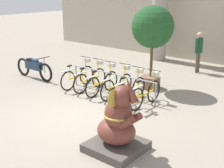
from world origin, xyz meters
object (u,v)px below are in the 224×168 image
at_px(bicycle_2, 103,82).
at_px(bicycle_1, 91,79).
at_px(potted_tree, 153,31).
at_px(bicycle_5, 146,93).
at_px(bicycle_3, 117,85).
at_px(motorcycle, 34,67).
at_px(person_pedestrian, 199,48).
at_px(bicycle_0, 78,76).
at_px(elephant_statue, 118,126).
at_px(bicycle_4, 131,89).

bearing_deg(bicycle_2, bicycle_1, 177.08).
bearing_deg(potted_tree, bicycle_5, -62.18).
bearing_deg(bicycle_3, motorcycle, -174.36).
height_order(bicycle_3, person_pedestrian, person_pedestrian).
bearing_deg(bicycle_1, bicycle_3, 1.53).
bearing_deg(bicycle_0, bicycle_1, 2.70).
distance_m(bicycle_3, motorcycle, 3.95).
relative_size(elephant_statue, motorcycle, 0.85).
relative_size(bicycle_5, potted_tree, 0.56).
bearing_deg(potted_tree, bicycle_2, -120.47).
bearing_deg(bicycle_1, bicycle_4, -1.26).
xyz_separation_m(bicycle_2, motorcycle, (-3.34, -0.33, 0.06)).
height_order(bicycle_0, bicycle_2, same).
bearing_deg(bicycle_5, person_pedestrian, 95.37).
distance_m(bicycle_2, bicycle_3, 0.60).
relative_size(bicycle_1, potted_tree, 0.56).
bearing_deg(motorcycle, bicycle_4, 4.01).
relative_size(bicycle_4, elephant_statue, 0.91).
distance_m(person_pedestrian, potted_tree, 3.30).
bearing_deg(bicycle_0, motorcycle, -171.31).
distance_m(bicycle_0, potted_tree, 3.13).
bearing_deg(elephant_statue, person_pedestrian, 101.19).
bearing_deg(bicycle_1, motorcycle, -172.60).
xyz_separation_m(bicycle_3, bicycle_4, (0.59, -0.07, 0.00)).
relative_size(bicycle_3, motorcycle, 0.77).
distance_m(bicycle_3, bicycle_5, 1.19).
bearing_deg(bicycle_4, bicycle_1, 178.74).
bearing_deg(person_pedestrian, motorcycle, -133.00).
xyz_separation_m(bicycle_4, person_pedestrian, (0.15, 4.70, 0.62)).
xyz_separation_m(bicycle_2, bicycle_5, (1.78, -0.02, 0.00)).
xyz_separation_m(bicycle_2, elephant_statue, (2.81, -2.74, 0.20)).
relative_size(bicycle_4, person_pedestrian, 0.96).
bearing_deg(motorcycle, potted_tree, 24.14).
height_order(bicycle_0, elephant_statue, elephant_statue).
bearing_deg(bicycle_4, motorcycle, -175.99).
height_order(bicycle_4, bicycle_5, same).
bearing_deg(motorcycle, person_pedestrian, 47.00).
relative_size(bicycle_0, bicycle_5, 1.00).
bearing_deg(bicycle_5, bicycle_2, 179.50).
relative_size(bicycle_1, bicycle_5, 1.00).
relative_size(bicycle_2, person_pedestrian, 0.96).
height_order(elephant_statue, potted_tree, potted_tree).
distance_m(bicycle_1, bicycle_2, 0.59).
relative_size(bicycle_0, bicycle_1, 1.00).
xyz_separation_m(person_pedestrian, potted_tree, (-0.40, -3.10, 1.05)).
bearing_deg(bicycle_1, bicycle_2, -2.92).
bearing_deg(bicycle_3, potted_tree, 77.41).
bearing_deg(bicycle_2, elephant_statue, -44.32).
distance_m(elephant_statue, potted_tree, 4.94).
bearing_deg(bicycle_3, bicycle_2, -174.03).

